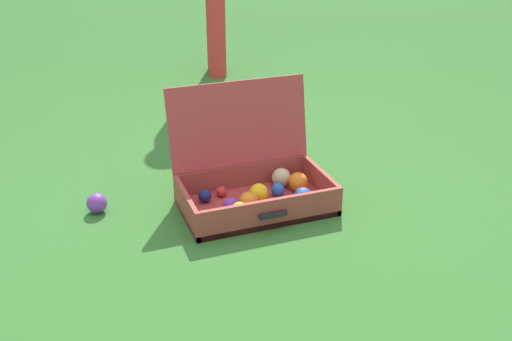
# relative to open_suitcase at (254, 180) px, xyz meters

# --- Properties ---
(ground_plane) EXTENTS (16.00, 16.00, 0.00)m
(ground_plane) POSITION_rel_open_suitcase_xyz_m (-0.07, -0.09, -0.11)
(ground_plane) COLOR #336B28
(open_suitcase) EXTENTS (0.60, 0.45, 0.48)m
(open_suitcase) POSITION_rel_open_suitcase_xyz_m (0.00, 0.00, 0.00)
(open_suitcase) COLOR #B23838
(open_suitcase) RESTS_ON ground
(stray_ball_on_grass) EXTENTS (0.08, 0.08, 0.08)m
(stray_ball_on_grass) POSITION_rel_open_suitcase_xyz_m (-0.62, 0.14, -0.06)
(stray_ball_on_grass) COLOR purple
(stray_ball_on_grass) RESTS_ON ground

